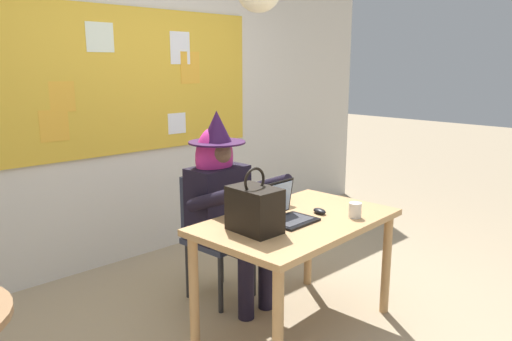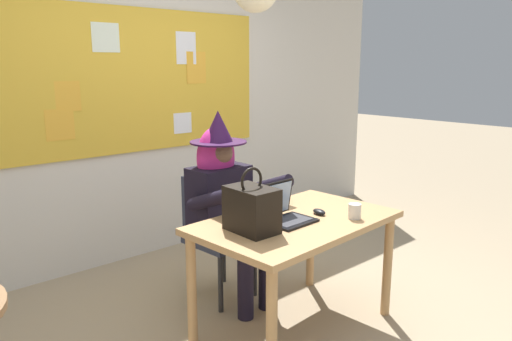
{
  "view_description": "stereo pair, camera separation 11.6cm",
  "coord_description": "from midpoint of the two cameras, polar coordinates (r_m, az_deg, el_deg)",
  "views": [
    {
      "loc": [
        -2.13,
        -1.94,
        1.68
      ],
      "look_at": [
        0.02,
        0.31,
        1.0
      ],
      "focal_mm": 33.99,
      "sensor_mm": 36.0,
      "label": 1
    },
    {
      "loc": [
        -2.04,
        -2.02,
        1.68
      ],
      "look_at": [
        0.02,
        0.31,
        1.0
      ],
      "focal_mm": 33.99,
      "sensor_mm": 36.0,
      "label": 2
    }
  ],
  "objects": [
    {
      "name": "wall_back_bulletin",
      "position": [
        4.33,
        -14.88,
        7.12
      ],
      "size": [
        6.11,
        2.01,
        2.61
      ],
      "color": "silver",
      "rests_on": "ground"
    },
    {
      "name": "handbag",
      "position": [
        2.77,
        -1.37,
        -4.54
      ],
      "size": [
        0.2,
        0.3,
        0.38
      ],
      "rotation": [
        0.0,
        0.0,
        0.01
      ],
      "color": "black",
      "rests_on": "desk_main"
    },
    {
      "name": "coffee_mug",
      "position": [
        3.1,
        10.54,
        -4.62
      ],
      "size": [
        0.08,
        0.08,
        0.09
      ],
      "primitive_type": "cylinder",
      "color": "silver",
      "rests_on": "desk_main"
    },
    {
      "name": "chair_at_desk",
      "position": [
        3.59,
        -6.06,
        -6.76
      ],
      "size": [
        0.45,
        0.45,
        0.91
      ],
      "rotation": [
        0.0,
        0.0,
        -1.49
      ],
      "color": "#2D3347",
      "rests_on": "ground"
    },
    {
      "name": "person_costumed",
      "position": [
        3.42,
        -4.77,
        -2.91
      ],
      "size": [
        0.61,
        0.68,
        1.38
      ],
      "rotation": [
        0.0,
        0.0,
        -1.52
      ],
      "color": "black",
      "rests_on": "ground"
    },
    {
      "name": "laptop",
      "position": [
        2.99,
        2.43,
        -4.9
      ],
      "size": [
        0.3,
        0.28,
        0.24
      ],
      "rotation": [
        0.0,
        0.0,
        0.05
      ],
      "color": "black",
      "rests_on": "desk_main"
    },
    {
      "name": "ground_plane",
      "position": [
        3.33,
        2.55,
        -18.05
      ],
      "size": [
        24.0,
        24.0,
        0.0
      ],
      "primitive_type": "plane",
      "color": "tan"
    },
    {
      "name": "desk_main",
      "position": [
        3.07,
        3.77,
        -7.37
      ],
      "size": [
        1.32,
        0.86,
        0.74
      ],
      "rotation": [
        0.0,
        0.0,
        0.07
      ],
      "color": "tan",
      "rests_on": "ground"
    },
    {
      "name": "computer_mouse",
      "position": [
        3.15,
        6.45,
        -4.77
      ],
      "size": [
        0.08,
        0.11,
        0.03
      ],
      "primitive_type": "ellipsoid",
      "rotation": [
        0.0,
        0.0,
        -0.21
      ],
      "color": "black",
      "rests_on": "desk_main"
    }
  ]
}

